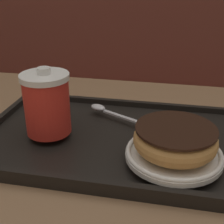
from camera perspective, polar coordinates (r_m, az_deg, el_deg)
booth_bench at (r=1.56m, az=-1.00°, el=-2.66°), size 1.25×0.44×1.00m
cafe_table at (r=0.67m, az=2.98°, el=-18.56°), size 1.04×0.75×0.74m
serving_tray at (r=0.60m, az=-0.00°, el=-4.94°), size 0.49×0.31×0.02m
coffee_cup_front at (r=0.57m, az=-11.88°, el=1.52°), size 0.09×0.09×0.12m
plate_with_chocolate_donut at (r=0.52m, az=11.23°, el=-7.49°), size 0.16×0.16×0.01m
donut_chocolate_glazed at (r=0.50m, az=11.49°, el=-4.85°), size 0.13×0.13×0.04m
spoon at (r=0.66m, az=-1.24°, el=0.34°), size 0.13×0.08×0.01m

